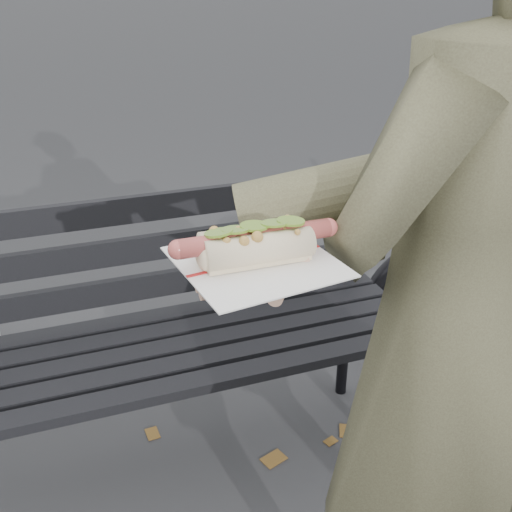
{
  "coord_description": "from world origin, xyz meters",
  "views": [
    {
      "loc": [
        -0.15,
        -0.61,
        1.48
      ],
      "look_at": [
        0.08,
        0.04,
        1.14
      ],
      "focal_mm": 42.0,
      "sensor_mm": 36.0,
      "label": 1
    }
  ],
  "objects": [
    {
      "name": "park_bench",
      "position": [
        0.09,
        0.91,
        0.52
      ],
      "size": [
        1.5,
        0.44,
        0.88
      ],
      "color": "black",
      "rests_on": "ground"
    },
    {
      "name": "person",
      "position": [
        0.49,
        0.14,
        0.88
      ],
      "size": [
        0.75,
        0.63,
        1.76
      ],
      "primitive_type": "imported",
      "rotation": [
        0.0,
        0.0,
        3.52
      ],
      "color": "#45412E",
      "rests_on": "ground"
    },
    {
      "name": "held_hotdog",
      "position": [
        0.28,
        0.11,
        1.18
      ],
      "size": [
        0.63,
        0.31,
        0.2
      ],
      "color": "#45412E"
    }
  ]
}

